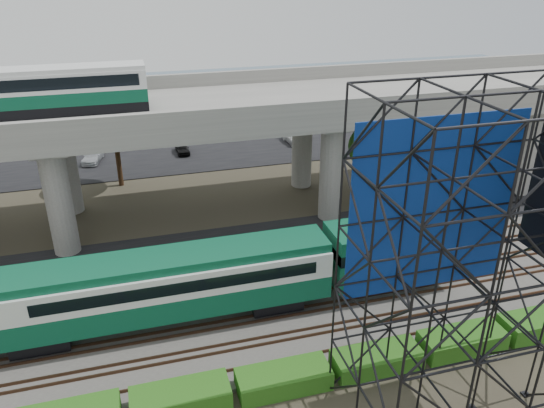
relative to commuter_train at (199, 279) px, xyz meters
name	(u,v)px	position (x,y,z in m)	size (l,w,h in m)	color
ground	(244,336)	(2.03, -2.00, -2.88)	(140.00, 140.00, 0.00)	#474233
ballast_bed	(236,313)	(2.03, 0.00, -2.78)	(90.00, 12.00, 0.20)	slate
service_road	(211,246)	(2.03, 8.50, -2.84)	(90.00, 5.00, 0.08)	black
parking_lot	(175,145)	(2.03, 32.00, -2.84)	(90.00, 18.00, 0.08)	black
harbor_water	(158,99)	(2.03, 54.00, -2.87)	(140.00, 40.00, 0.03)	#485B76
rail_tracks	(236,311)	(2.03, 0.00, -2.60)	(90.00, 9.52, 0.16)	#472D1E
commuter_train	(199,279)	(0.00, 0.00, 0.00)	(29.30, 3.06, 4.30)	black
overpass	(184,117)	(1.35, 14.00, 5.33)	(80.00, 12.00, 12.40)	#9E9B93
scaffold_tower	(469,278)	(9.67, -9.98, 4.59)	(9.36, 6.36, 15.00)	black
hedge_strip	(284,378)	(3.03, -6.30, -2.32)	(34.60, 1.80, 1.20)	#235513
trees	(134,155)	(-2.64, 14.17, 2.69)	(40.94, 16.94, 7.69)	#382314
parked_cars	(184,140)	(3.04, 31.54, -2.24)	(39.44, 9.23, 1.16)	silver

